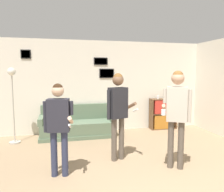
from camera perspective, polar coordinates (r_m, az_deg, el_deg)
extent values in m
cube|color=silver|center=(6.58, -1.82, 2.51)|extent=(8.48, 0.06, 2.70)
cube|color=black|center=(6.54, -1.40, 5.92)|extent=(0.44, 0.02, 0.27)
cube|color=#B2B2BC|center=(6.53, -1.38, 5.92)|extent=(0.40, 0.01, 0.23)
cube|color=black|center=(6.48, -21.61, 10.13)|extent=(0.26, 0.02, 0.24)
cube|color=gray|center=(6.48, -21.62, 10.13)|extent=(0.22, 0.01, 0.20)
cube|color=black|center=(6.51, -2.96, 9.05)|extent=(0.41, 0.02, 0.21)
cube|color=beige|center=(6.50, -2.95, 9.06)|extent=(0.36, 0.01, 0.17)
cube|color=#5B7056|center=(6.23, -8.98, -9.94)|extent=(2.03, 0.80, 0.10)
cube|color=#5B7056|center=(6.17, -9.01, -8.07)|extent=(1.97, 0.74, 0.32)
cube|color=#5B7056|center=(6.42, -9.28, -4.06)|extent=(1.97, 0.14, 0.44)
cube|color=#5B7056|center=(6.13, -18.04, -6.01)|extent=(0.12, 0.74, 0.18)
cube|color=#5B7056|center=(6.26, -0.25, -5.45)|extent=(0.12, 0.74, 0.18)
cube|color=brown|center=(6.90, 10.16, -4.71)|extent=(0.02, 0.30, 0.96)
cube|color=brown|center=(7.26, 15.99, -4.33)|extent=(0.02, 0.30, 0.96)
cube|color=brown|center=(7.20, 12.64, -4.32)|extent=(0.82, 0.01, 0.96)
cube|color=brown|center=(7.17, 13.06, -8.18)|extent=(0.78, 0.30, 0.02)
cube|color=brown|center=(7.00, 13.24, -0.78)|extent=(0.78, 0.30, 0.02)
cube|color=brown|center=(7.07, 13.15, -4.52)|extent=(0.78, 0.30, 0.02)
cube|color=#B77023|center=(7.11, 13.14, -6.45)|extent=(0.67, 0.26, 0.42)
cube|color=red|center=(7.02, 13.23, -2.65)|extent=(0.67, 0.26, 0.42)
cylinder|color=#ADA89E|center=(6.15, -24.00, -10.96)|extent=(0.28, 0.28, 0.03)
cylinder|color=#ADA89E|center=(5.97, -24.36, -3.09)|extent=(0.03, 0.03, 1.68)
sphere|color=white|center=(5.90, -24.77, 5.82)|extent=(0.19, 0.19, 0.19)
cylinder|color=#2D334C|center=(3.97, -14.89, -14.41)|extent=(0.11, 0.11, 0.78)
cylinder|color=#2D334C|center=(3.94, -12.23, -14.50)|extent=(0.11, 0.11, 0.78)
cube|color=#282833|center=(3.77, -13.82, -4.90)|extent=(0.39, 0.25, 0.55)
sphere|color=#D1A889|center=(3.71, -13.99, 1.34)|extent=(0.20, 0.20, 0.20)
sphere|color=#382314|center=(3.71, -14.00, 1.88)|extent=(0.17, 0.17, 0.17)
cylinder|color=#282833|center=(3.72, -10.60, -3.10)|extent=(0.07, 0.07, 0.23)
cylinder|color=#D1A889|center=(3.63, -10.77, -6.21)|extent=(0.11, 0.29, 0.18)
cylinder|color=white|center=(3.51, -10.99, -7.63)|extent=(0.06, 0.14, 0.09)
cylinder|color=#282833|center=(3.82, -17.01, -5.22)|extent=(0.07, 0.07, 0.52)
cylinder|color=brown|center=(4.45, 0.55, -11.35)|extent=(0.11, 0.11, 0.87)
cylinder|color=brown|center=(4.55, 2.47, -10.96)|extent=(0.11, 0.11, 0.87)
cube|color=#232328|center=(4.34, 1.55, -1.79)|extent=(0.41, 0.31, 0.61)
sphere|color=brown|center=(4.30, 1.57, 4.22)|extent=(0.22, 0.22, 0.22)
sphere|color=brown|center=(4.29, 1.57, 4.74)|extent=(0.19, 0.19, 0.19)
cylinder|color=#232328|center=(4.44, 3.84, 0.17)|extent=(0.07, 0.07, 0.26)
cylinder|color=brown|center=(4.36, 4.96, -2.58)|extent=(0.17, 0.32, 0.19)
cylinder|color=white|center=(4.26, 6.14, -3.71)|extent=(0.08, 0.14, 0.09)
cylinder|color=#232328|center=(4.22, -0.85, -2.31)|extent=(0.07, 0.07, 0.58)
cylinder|color=brown|center=(4.29, 15.07, -12.09)|extent=(0.11, 0.11, 0.89)
cylinder|color=brown|center=(4.29, 17.53, -12.18)|extent=(0.11, 0.11, 0.89)
cube|color=#BCB2A3|center=(4.11, 16.62, -2.05)|extent=(0.41, 0.36, 0.63)
sphere|color=tan|center=(4.08, 16.83, 4.45)|extent=(0.23, 0.23, 0.23)
sphere|color=brown|center=(4.07, 16.84, 5.02)|extent=(0.20, 0.20, 0.20)
cylinder|color=#BCB2A3|center=(4.12, 19.60, -2.44)|extent=(0.07, 0.07, 0.59)
cylinder|color=#BCB2A3|center=(4.10, 13.68, 0.01)|extent=(0.07, 0.07, 0.27)
cylinder|color=tan|center=(3.99, 13.47, -3.10)|extent=(0.22, 0.31, 0.19)
cylinder|color=white|center=(3.85, 13.29, -4.16)|extent=(0.08, 0.08, 0.10)
cylinder|color=white|center=(6.91, 11.90, -0.30)|extent=(0.08, 0.08, 0.10)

